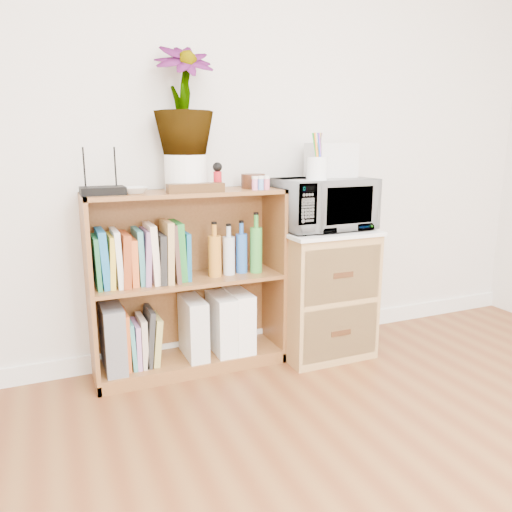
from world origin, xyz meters
TOP-DOWN VIEW (x-y plane):
  - skirting_board at (0.00, 2.24)m, footprint 4.00×0.02m
  - bookshelf at (-0.35, 2.10)m, footprint 1.00×0.30m
  - wicker_unit at (0.40, 2.02)m, footprint 0.50×0.45m
  - microwave at (0.40, 2.02)m, footprint 0.51×0.36m
  - pen_cup at (0.30, 1.93)m, footprint 0.11×0.11m
  - small_appliance at (0.48, 2.09)m, footprint 0.24×0.20m
  - router at (-0.75, 2.08)m, footprint 0.20×0.14m
  - white_bowl at (-0.61, 2.07)m, footprint 0.13×0.13m
  - plant_pot at (-0.34, 2.12)m, footprint 0.21×0.21m
  - potted_plant at (-0.34, 2.12)m, footprint 0.29×0.29m
  - trinket_box at (-0.33, 2.00)m, footprint 0.28×0.07m
  - kokeshi_doll at (-0.19, 2.06)m, footprint 0.04×0.04m
  - wooden_bowl at (0.02, 2.11)m, footprint 0.13×0.13m
  - paint_jars at (0.02, 2.01)m, footprint 0.12×0.04m
  - file_box at (-0.75, 2.10)m, footprint 0.10×0.27m
  - magazine_holder_left at (-0.33, 2.09)m, footprint 0.10×0.26m
  - magazine_holder_mid at (-0.18, 2.09)m, footprint 0.10×0.25m
  - magazine_holder_right at (-0.08, 2.09)m, footprint 0.10×0.26m
  - cookbooks at (-0.58, 2.10)m, footprint 0.46×0.20m
  - liquor_bottles at (-0.09, 2.10)m, footprint 0.30×0.07m
  - lower_books at (-0.61, 2.10)m, footprint 0.19×0.19m

SIDE VIEW (x-z plane):
  - skirting_board at x=0.00m, z-range 0.00..0.10m
  - lower_books at x=-0.61m, z-range 0.05..0.35m
  - magazine_holder_mid at x=-0.18m, z-range 0.07..0.39m
  - magazine_holder_left at x=-0.33m, z-range 0.07..0.39m
  - magazine_holder_right at x=-0.08m, z-range 0.07..0.40m
  - file_box at x=-0.75m, z-range 0.07..0.40m
  - wicker_unit at x=0.40m, z-range 0.00..0.70m
  - bookshelf at x=-0.35m, z-range 0.00..0.95m
  - cookbooks at x=-0.58m, z-range 0.48..0.79m
  - liquor_bottles at x=-0.09m, z-range 0.48..0.80m
  - microwave at x=0.40m, z-range 0.72..1.00m
  - white_bowl at x=-0.61m, z-range 0.95..0.98m
  - router at x=-0.75m, z-range 0.95..0.99m
  - trinket_box at x=-0.33m, z-range 0.95..0.99m
  - paint_jars at x=0.02m, z-range 0.95..1.01m
  - wooden_bowl at x=0.02m, z-range 0.95..1.02m
  - kokeshi_doll at x=-0.19m, z-range 0.95..1.04m
  - plant_pot at x=-0.34m, z-range 0.95..1.13m
  - pen_cup at x=0.30m, z-range 1.00..1.11m
  - small_appliance at x=0.48m, z-range 1.00..1.18m
  - potted_plant at x=-0.34m, z-range 1.13..1.65m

